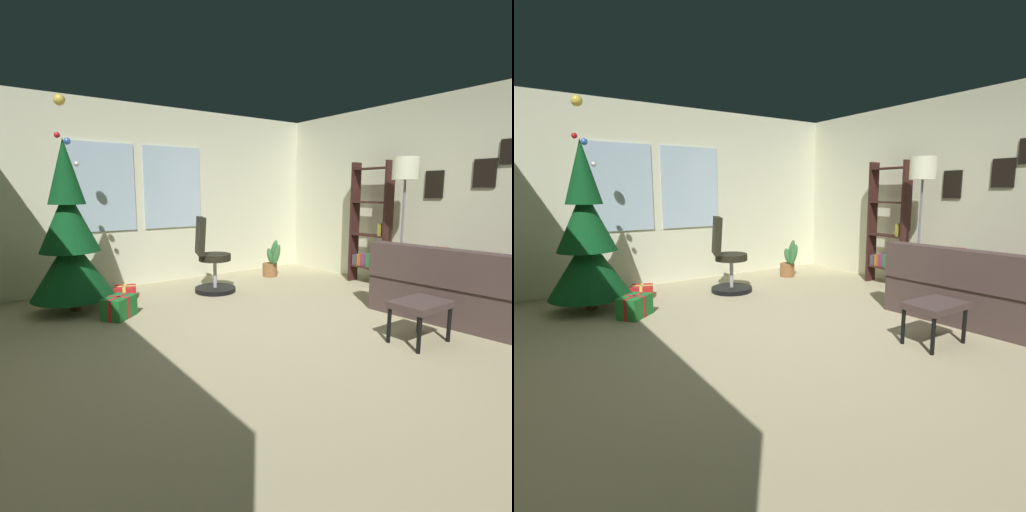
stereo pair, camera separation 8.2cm
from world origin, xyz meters
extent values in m
cube|color=tan|center=(0.00, 0.00, -0.05)|extent=(5.17, 6.00, 0.10)
cube|color=beige|center=(0.00, 3.05, 1.30)|extent=(5.17, 0.10, 2.59)
cube|color=silver|center=(-0.91, 2.99, 1.42)|extent=(0.90, 0.03, 1.20)
cube|color=silver|center=(0.13, 2.99, 1.42)|extent=(0.90, 0.03, 1.20)
cube|color=beige|center=(2.64, 0.00, 1.30)|extent=(0.10, 6.00, 2.59)
cube|color=black|center=(2.58, 0.24, 1.46)|extent=(0.02, 0.25, 0.35)
cube|color=black|center=(2.58, -0.38, 1.58)|extent=(0.02, 0.26, 0.33)
cube|color=#493835|center=(1.88, -0.72, 0.21)|extent=(1.07, 2.07, 0.41)
cube|color=#493835|center=(1.52, -0.75, 0.61)|extent=(0.38, 2.00, 0.38)
cube|color=#493835|center=(1.79, 0.20, 0.51)|extent=(0.90, 0.22, 0.20)
cube|color=#B32016|center=(1.60, -0.33, 0.58)|extent=(0.25, 0.42, 0.41)
cube|color=#9D363A|center=(1.64, -0.79, 0.58)|extent=(0.21, 0.41, 0.41)
cube|color=#493835|center=(0.87, -0.73, 0.36)|extent=(0.53, 0.36, 0.06)
cylinder|color=black|center=(0.64, -0.88, 0.16)|extent=(0.04, 0.04, 0.33)
cylinder|color=black|center=(1.11, -0.88, 0.16)|extent=(0.04, 0.04, 0.33)
cylinder|color=black|center=(0.64, -0.58, 0.16)|extent=(0.04, 0.04, 0.33)
cylinder|color=black|center=(1.11, -0.58, 0.16)|extent=(0.04, 0.04, 0.33)
cylinder|color=#4C331E|center=(-1.50, 2.16, 0.08)|extent=(0.12, 0.12, 0.16)
cone|color=#0C421B|center=(-1.50, 2.16, 0.52)|extent=(0.91, 0.91, 0.72)
cone|color=#0C421B|center=(-1.50, 2.16, 1.06)|extent=(0.65, 0.65, 0.72)
cone|color=#0C421B|center=(-1.50, 2.16, 1.59)|extent=(0.40, 0.40, 0.72)
sphere|color=red|center=(-1.56, 2.12, 1.97)|extent=(0.06, 0.06, 0.06)
sphere|color=gold|center=(-1.51, 2.38, 1.18)|extent=(0.08, 0.08, 0.08)
sphere|color=silver|center=(-1.38, 2.12, 1.67)|extent=(0.06, 0.06, 0.06)
sphere|color=blue|center=(-1.47, 2.09, 1.91)|extent=(0.07, 0.07, 0.07)
sphere|color=#F2D14C|center=(-1.50, 2.16, 2.34)|extent=(0.12, 0.12, 0.12)
cube|color=red|center=(-0.86, 2.35, 0.08)|extent=(0.34, 0.33, 0.16)
cube|color=#EAD84C|center=(-0.86, 2.35, 0.08)|extent=(0.13, 0.26, 0.17)
cube|color=#EAD84C|center=(-0.86, 2.35, 0.08)|extent=(0.27, 0.13, 0.17)
cube|color=#1E722D|center=(-1.16, 1.58, 0.12)|extent=(0.42, 0.41, 0.24)
cube|color=red|center=(-1.16, 1.58, 0.12)|extent=(0.30, 0.26, 0.24)
cube|color=red|center=(-1.16, 1.58, 0.12)|extent=(0.19, 0.21, 0.24)
cylinder|color=black|center=(0.27, 1.98, 0.03)|extent=(0.56, 0.56, 0.06)
cylinder|color=#B2B2B7|center=(0.27, 1.98, 0.27)|extent=(0.05, 0.05, 0.42)
cylinder|color=black|center=(0.27, 1.98, 0.48)|extent=(0.44, 0.44, 0.09)
cube|color=black|center=(0.09, 2.05, 0.78)|extent=(0.24, 0.41, 0.51)
cube|color=#351B17|center=(2.37, 0.78, 0.90)|extent=(0.18, 0.04, 1.79)
cube|color=#351B17|center=(2.37, 1.38, 0.90)|extent=(0.18, 0.04, 1.79)
cube|color=#351B17|center=(2.37, 1.08, 0.25)|extent=(0.18, 0.56, 0.02)
cube|color=#351B17|center=(2.37, 1.08, 0.73)|extent=(0.18, 0.56, 0.02)
cube|color=#351B17|center=(2.37, 1.08, 1.21)|extent=(0.18, 0.56, 0.02)
cube|color=#351B17|center=(2.37, 1.08, 1.69)|extent=(0.18, 0.56, 0.02)
cube|color=#A62013|center=(2.38, 0.86, 0.34)|extent=(0.15, 0.05, 0.15)
cube|color=navy|center=(2.37, 0.92, 0.36)|extent=(0.17, 0.06, 0.19)
cube|color=beige|center=(2.39, 0.99, 0.35)|extent=(0.13, 0.05, 0.18)
cube|color=#326A3D|center=(2.39, 1.07, 0.36)|extent=(0.14, 0.07, 0.20)
cube|color=#82346C|center=(2.39, 1.16, 0.35)|extent=(0.13, 0.08, 0.18)
cube|color=#B3671C|center=(2.38, 1.22, 0.35)|extent=(0.16, 0.04, 0.17)
cube|color=#494154|center=(2.38, 1.30, 0.34)|extent=(0.16, 0.07, 0.16)
cube|color=olive|center=(2.37, 0.86, 0.83)|extent=(0.17, 0.05, 0.17)
cylinder|color=slate|center=(2.12, 0.37, 0.01)|extent=(0.28, 0.28, 0.03)
cylinder|color=slate|center=(2.12, 0.37, 0.77)|extent=(0.03, 0.03, 1.48)
cylinder|color=#F0F2CA|center=(2.12, 0.37, 1.65)|extent=(0.33, 0.33, 0.28)
cylinder|color=#905D34|center=(1.49, 2.35, 0.11)|extent=(0.24, 0.24, 0.21)
ellipsoid|color=#356A37|center=(1.51, 2.20, 0.38)|extent=(0.20, 0.11, 0.34)
ellipsoid|color=#356A37|center=(1.47, 2.30, 0.34)|extent=(0.17, 0.19, 0.28)
ellipsoid|color=#356A37|center=(1.56, 2.34, 0.40)|extent=(0.19, 0.13, 0.39)
camera|label=1|loc=(-2.37, -2.73, 1.38)|focal=28.03mm
camera|label=2|loc=(-2.30, -2.78, 1.38)|focal=28.03mm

